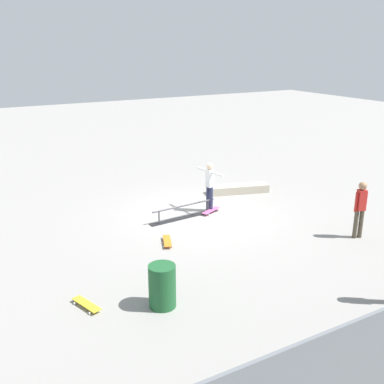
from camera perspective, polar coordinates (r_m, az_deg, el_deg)
ground_plane at (r=14.79m, az=0.98°, el=-2.80°), size 60.00×60.00×0.00m
grind_rail at (r=14.45m, az=-0.98°, el=-2.52°), size 2.45×0.41×0.43m
skate_ledge at (r=16.95m, az=5.85°, el=0.39°), size 2.26×1.15×0.29m
skater_main at (r=14.81m, az=2.23°, el=1.11°), size 0.26×1.32×1.64m
skateboard_main at (r=14.92m, az=2.38°, el=-2.32°), size 0.81×0.52×0.09m
bystander_red_shirt at (r=13.58m, az=20.26°, el=-1.72°), size 0.38×0.24×1.65m
loose_skateboard_yellow at (r=10.10m, az=-13.03°, el=-13.46°), size 0.43×0.82×0.09m
loose_skateboard_orange at (r=12.70m, az=-3.12°, el=-6.12°), size 0.49×0.82×0.09m
trash_bin at (r=9.72m, az=-3.73°, el=-11.62°), size 0.58×0.58×0.94m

